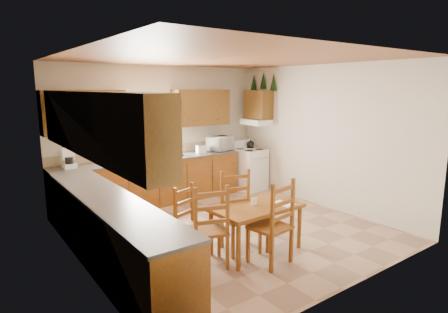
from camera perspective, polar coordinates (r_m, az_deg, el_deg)
floor at (r=6.17m, az=0.53°, el=-11.12°), size 4.50×4.50×0.00m
ceiling at (r=5.75m, az=0.58°, el=14.74°), size 4.50×4.50×0.00m
wall_left at (r=4.84m, az=-21.34°, el=-1.26°), size 4.50×4.50×0.00m
wall_right at (r=7.37m, az=14.73°, el=2.95°), size 4.50×4.50×0.00m
wall_back at (r=7.72m, az=-9.52°, el=3.47°), size 4.50×4.50×0.00m
wall_front at (r=4.26m, az=19.00°, el=-2.62°), size 4.50×4.50×0.00m
lower_cab_back at (r=7.46m, az=-10.84°, el=-3.94°), size 3.75×0.60×0.88m
lower_cab_left at (r=5.03m, az=-16.82°, el=-11.35°), size 0.60×3.60×0.88m
counter_back at (r=7.36m, az=-10.96°, el=-0.46°), size 3.75×0.63×0.04m
counter_left at (r=4.89m, az=-17.11°, el=-6.33°), size 0.63×3.60×0.04m
backsplash at (r=7.60m, az=-11.93°, el=0.69°), size 3.75×0.01×0.18m
upper_cab_back_left at (r=6.96m, az=-20.53°, el=6.38°), size 1.41×0.33×0.75m
upper_cab_back_right at (r=7.96m, az=-3.49°, el=7.46°), size 1.25×0.33×0.75m
upper_cab_left at (r=4.67m, az=-19.31°, el=4.75°), size 0.33×3.60×0.75m
upper_cab_stove at (r=8.34m, az=5.27°, el=7.88°), size 0.33×0.62×0.62m
range_hood at (r=8.33m, az=4.97°, el=5.27°), size 0.44×0.62×0.12m
window_frame at (r=7.54m, az=-11.50°, el=4.77°), size 1.13×0.02×1.18m
window_pane at (r=7.53m, az=-11.48°, el=4.77°), size 1.05×0.01×1.10m
window_valance at (r=7.48m, az=-11.54°, el=8.57°), size 1.19×0.01×0.24m
sink_basin at (r=7.38m, az=-10.45°, el=-0.09°), size 0.75×0.45×0.04m
pine_decal_a at (r=8.19m, az=7.54°, el=11.15°), size 0.22×0.22×0.36m
pine_decal_b at (r=8.42m, az=6.01°, el=11.44°), size 0.22×0.22×0.36m
pine_decal_c at (r=8.66m, az=4.56°, el=11.17°), size 0.22×0.22×0.36m
stove at (r=8.43m, az=3.90°, el=-2.02°), size 0.65×0.67×0.90m
coffeemaker at (r=6.87m, az=-22.55°, el=-0.17°), size 0.27×0.30×0.36m
paper_towel at (r=7.56m, az=-6.70°, el=1.10°), size 0.14×0.14×0.26m
toaster at (r=7.83m, az=-3.50°, el=1.11°), size 0.21×0.14×0.16m
microwave at (r=8.12m, az=-0.58°, el=1.98°), size 0.59×0.50×0.30m
dining_table at (r=5.34m, az=4.91°, el=-10.86°), size 1.25×0.73×0.67m
chair_near_left at (r=4.85m, az=-2.46°, el=-10.39°), size 0.58×0.57×1.10m
chair_near_right at (r=4.95m, az=7.04°, el=-9.81°), size 0.53×0.51×1.13m
chair_far_left at (r=5.13m, az=-4.66°, el=-9.99°), size 0.51×0.50×0.97m
chair_far_right at (r=5.26m, az=2.57°, el=-8.58°), size 0.56×0.54×1.11m
table_paper at (r=5.36m, az=9.04°, el=-7.10°), size 0.26×0.32×0.00m
table_card at (r=5.22m, az=4.61°, el=-6.87°), size 0.08×0.04×0.11m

